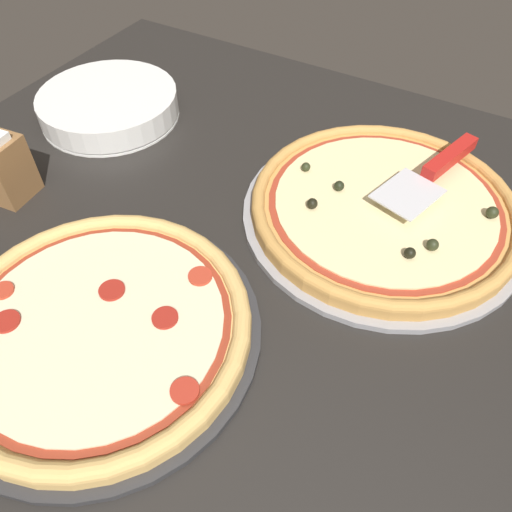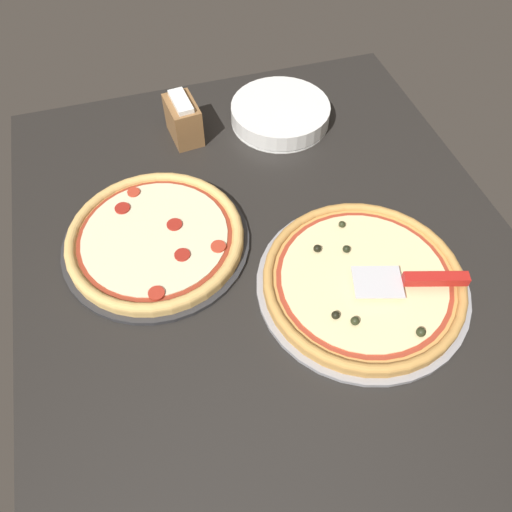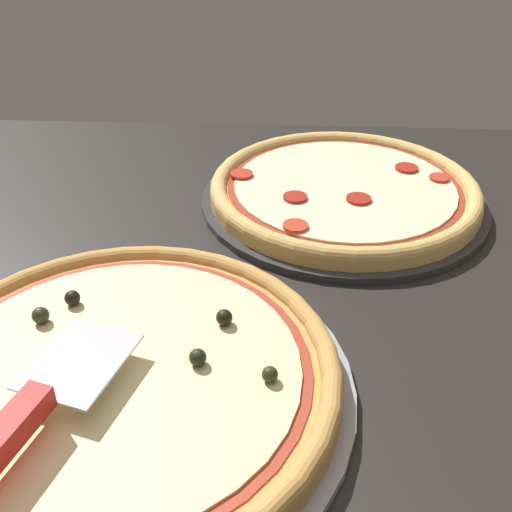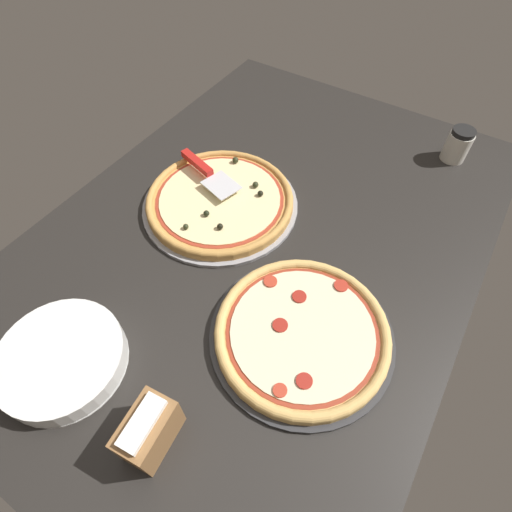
# 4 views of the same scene
# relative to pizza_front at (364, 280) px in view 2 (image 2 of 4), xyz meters

# --- Properties ---
(ground_plane) EXTENTS (1.49, 1.05, 0.04)m
(ground_plane) POSITION_rel_pizza_front_xyz_m (0.02, 0.15, -0.04)
(ground_plane) COLOR black
(pizza_pan_front) EXTENTS (0.42, 0.42, 0.01)m
(pizza_pan_front) POSITION_rel_pizza_front_xyz_m (0.00, -0.00, -0.02)
(pizza_pan_front) COLOR #939399
(pizza_pan_front) RESTS_ON ground_plane
(pizza_front) EXTENTS (0.40, 0.40, 0.04)m
(pizza_front) POSITION_rel_pizza_front_xyz_m (0.00, 0.00, 0.00)
(pizza_front) COLOR #C68E47
(pizza_front) RESTS_ON pizza_pan_front
(pizza_pan_back) EXTENTS (0.40, 0.40, 0.01)m
(pizza_pan_back) POSITION_rel_pizza_front_xyz_m (0.23, 0.38, -0.02)
(pizza_pan_back) COLOR #2D2D30
(pizza_pan_back) RESTS_ON ground_plane
(pizza_back) EXTENTS (0.37, 0.37, 0.03)m
(pizza_back) POSITION_rel_pizza_front_xyz_m (0.23, 0.38, -0.00)
(pizza_back) COLOR #DBAD60
(pizza_back) RESTS_ON pizza_pan_back
(serving_spatula) EXTENTS (0.11, 0.22, 0.02)m
(serving_spatula) POSITION_rel_pizza_front_xyz_m (-0.05, -0.09, 0.03)
(serving_spatula) COLOR silver
(serving_spatula) RESTS_ON pizza_front
(plate_stack) EXTENTS (0.26, 0.26, 0.05)m
(plate_stack) POSITION_rel_pizza_front_xyz_m (0.54, -0.01, 0.00)
(plate_stack) COLOR white
(plate_stack) RESTS_ON ground_plane
(napkin_holder) EXTENTS (0.12, 0.08, 0.11)m
(napkin_holder) POSITION_rel_pizza_front_xyz_m (0.55, 0.24, 0.03)
(napkin_holder) COLOR olive
(napkin_holder) RESTS_ON ground_plane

